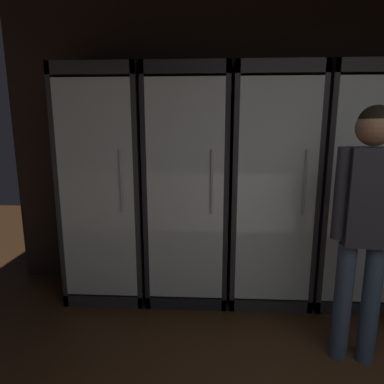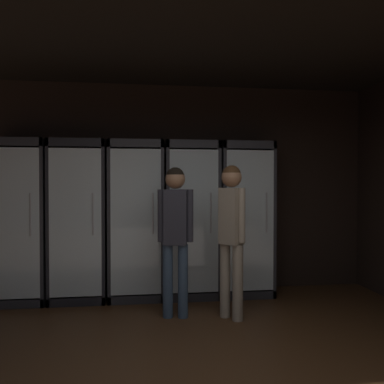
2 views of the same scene
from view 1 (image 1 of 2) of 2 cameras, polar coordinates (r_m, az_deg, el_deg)
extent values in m
cube|color=black|center=(3.26, 23.23, 8.48)|extent=(6.00, 0.06, 2.80)
cube|color=#2B2B30|center=(3.16, -13.44, 1.73)|extent=(0.68, 0.04, 2.00)
cube|color=#2B2B30|center=(3.03, -20.67, 0.91)|extent=(0.04, 0.56, 2.00)
cube|color=#2B2B30|center=(2.83, -8.66, 0.84)|extent=(0.04, 0.56, 2.00)
cube|color=#2B2B30|center=(2.90, -15.86, 19.66)|extent=(0.68, 0.56, 0.10)
cube|color=#2B2B30|center=(3.22, -13.99, -16.03)|extent=(0.68, 0.56, 0.10)
cube|color=white|center=(3.13, -13.59, 1.64)|extent=(0.60, 0.02, 1.76)
cube|color=silver|center=(2.66, -16.63, -0.17)|extent=(0.60, 0.02, 1.76)
cylinder|color=#B2B2B7|center=(2.56, -12.61, 1.87)|extent=(0.02, 0.02, 0.50)
cube|color=silver|center=(3.18, -14.05, -14.91)|extent=(0.58, 0.48, 0.02)
cylinder|color=gray|center=(3.19, -18.04, -12.86)|extent=(0.07, 0.07, 0.21)
cylinder|color=gray|center=(3.14, -18.20, -10.55)|extent=(0.03, 0.03, 0.07)
cylinder|color=beige|center=(3.19, -18.04, -12.92)|extent=(0.08, 0.08, 0.05)
cylinder|color=#194723|center=(3.17, -15.52, -12.69)|extent=(0.07, 0.07, 0.22)
cylinder|color=#194723|center=(3.11, -15.68, -9.98)|extent=(0.03, 0.03, 0.10)
cylinder|color=tan|center=(3.18, -15.50, -13.03)|extent=(0.08, 0.08, 0.08)
cylinder|color=#194723|center=(3.15, -12.58, -12.67)|extent=(0.07, 0.07, 0.23)
cylinder|color=#194723|center=(3.09, -12.71, -9.87)|extent=(0.02, 0.02, 0.10)
cylinder|color=#B2332D|center=(3.16, -12.56, -13.16)|extent=(0.07, 0.07, 0.07)
cylinder|color=brown|center=(3.09, -10.01, -13.28)|extent=(0.06, 0.06, 0.21)
cylinder|color=brown|center=(3.03, -10.11, -10.70)|extent=(0.02, 0.02, 0.09)
cylinder|color=#2D2D33|center=(3.08, -10.02, -13.13)|extent=(0.07, 0.07, 0.07)
cube|color=silver|center=(2.98, -14.58, -4.75)|extent=(0.58, 0.48, 0.02)
cylinder|color=black|center=(2.99, -18.36, -2.67)|extent=(0.08, 0.08, 0.21)
cylinder|color=black|center=(2.96, -18.54, 0.09)|extent=(0.03, 0.03, 0.08)
cylinder|color=beige|center=(2.99, -18.38, -2.49)|extent=(0.08, 0.08, 0.06)
cylinder|color=black|center=(2.91, -15.11, -3.10)|extent=(0.07, 0.07, 0.18)
cylinder|color=black|center=(2.89, -15.24, -0.67)|extent=(0.02, 0.02, 0.07)
cylinder|color=beige|center=(2.92, -15.11, -3.15)|extent=(0.07, 0.07, 0.06)
cylinder|color=#336B38|center=(2.90, -11.11, -2.70)|extent=(0.06, 0.06, 0.21)
cylinder|color=#336B38|center=(2.87, -11.22, 0.11)|extent=(0.02, 0.02, 0.08)
cylinder|color=tan|center=(2.91, -11.09, -3.19)|extent=(0.06, 0.06, 0.06)
cube|color=silver|center=(2.88, -15.15, 6.51)|extent=(0.58, 0.48, 0.02)
cylinder|color=#336B38|center=(2.91, -19.30, 8.72)|extent=(0.07, 0.07, 0.23)
cylinder|color=#336B38|center=(2.91, -19.51, 11.91)|extent=(0.03, 0.03, 0.10)
cylinder|color=tan|center=(2.91, -19.28, 8.47)|extent=(0.08, 0.08, 0.08)
cylinder|color=gray|center=(2.83, -15.56, 8.74)|extent=(0.06, 0.06, 0.21)
cylinder|color=gray|center=(2.83, -15.71, 11.51)|extent=(0.02, 0.02, 0.06)
cylinder|color=white|center=(2.83, -15.53, 8.15)|extent=(0.06, 0.06, 0.06)
cylinder|color=#9EAD99|center=(2.79, -11.54, 8.59)|extent=(0.06, 0.06, 0.18)
cylinder|color=#9EAD99|center=(2.79, -11.65, 11.42)|extent=(0.02, 0.02, 0.09)
cylinder|color=beige|center=(2.79, -11.53, 8.38)|extent=(0.07, 0.07, 0.07)
cube|color=black|center=(3.04, -0.49, 1.67)|extent=(0.68, 0.04, 2.00)
cube|color=black|center=(2.82, -7.35, 0.83)|extent=(0.04, 0.56, 2.00)
cube|color=black|center=(2.78, 5.82, 0.71)|extent=(0.04, 0.56, 2.00)
cube|color=black|center=(2.77, -0.87, 20.50)|extent=(0.68, 0.56, 0.10)
cube|color=black|center=(3.10, -0.76, -16.81)|extent=(0.68, 0.56, 0.10)
cube|color=white|center=(3.01, -0.53, 1.57)|extent=(0.60, 0.02, 1.76)
cube|color=silver|center=(2.51, -1.22, -0.34)|extent=(0.60, 0.02, 1.76)
cylinder|color=#B2B2B7|center=(2.46, 3.49, 1.78)|extent=(0.02, 0.02, 0.50)
cube|color=silver|center=(3.06, -0.77, -15.65)|extent=(0.58, 0.48, 0.02)
cylinder|color=gray|center=(3.06, -4.84, -13.50)|extent=(0.07, 0.07, 0.20)
cylinder|color=gray|center=(3.01, -4.88, -11.25)|extent=(0.02, 0.02, 0.06)
cylinder|color=#B2332D|center=(3.06, -4.84, -13.43)|extent=(0.08, 0.08, 0.06)
cylinder|color=#194723|center=(3.01, -2.16, -13.51)|extent=(0.07, 0.07, 0.24)
cylinder|color=#194723|center=(2.95, -2.18, -10.81)|extent=(0.02, 0.02, 0.07)
cylinder|color=tan|center=(3.01, -2.16, -13.50)|extent=(0.08, 0.08, 0.09)
cylinder|color=#336B38|center=(3.02, 0.78, -14.00)|extent=(0.07, 0.07, 0.18)
cylinder|color=#336B38|center=(2.96, 0.78, -11.68)|extent=(0.02, 0.02, 0.08)
cylinder|color=beige|center=(3.02, 0.78, -14.11)|extent=(0.07, 0.07, 0.07)
cylinder|color=#194723|center=(2.99, 3.53, -13.83)|extent=(0.06, 0.06, 0.22)
cylinder|color=#194723|center=(2.93, 3.57, -11.07)|extent=(0.02, 0.02, 0.09)
cylinder|color=#2D2D33|center=(3.01, 3.52, -14.36)|extent=(0.07, 0.07, 0.08)
cube|color=silver|center=(2.85, -0.80, -5.11)|extent=(0.58, 0.48, 0.02)
cylinder|color=#336B38|center=(2.88, -4.93, -2.86)|extent=(0.08, 0.08, 0.19)
cylinder|color=#336B38|center=(2.85, -4.97, -0.24)|extent=(0.02, 0.02, 0.08)
cylinder|color=#B2332D|center=(2.88, -4.93, -2.72)|extent=(0.08, 0.08, 0.07)
cylinder|color=#194723|center=(2.78, -2.27, -2.89)|extent=(0.07, 0.07, 0.23)
cylinder|color=#194723|center=(2.75, -2.29, 0.10)|extent=(0.02, 0.02, 0.07)
cylinder|color=tan|center=(2.78, -2.27, -2.79)|extent=(0.07, 0.07, 0.06)
cylinder|color=#9EAD99|center=(2.77, 0.51, -3.22)|extent=(0.08, 0.08, 0.20)
cylinder|color=#9EAD99|center=(2.74, 0.52, -0.52)|extent=(0.03, 0.03, 0.07)
cylinder|color=beige|center=(2.78, 0.51, -3.40)|extent=(0.08, 0.08, 0.05)
cylinder|color=black|center=(2.84, 3.52, -2.74)|extent=(0.06, 0.06, 0.22)
cylinder|color=black|center=(2.81, 3.56, 0.33)|extent=(0.02, 0.02, 0.09)
cylinder|color=#B2332D|center=(2.84, 3.52, -2.86)|extent=(0.07, 0.07, 0.08)
cube|color=silver|center=(2.74, -0.83, 6.68)|extent=(0.58, 0.48, 0.02)
cylinder|color=#9EAD99|center=(2.79, -5.02, 8.99)|extent=(0.06, 0.06, 0.21)
cylinder|color=#9EAD99|center=(2.78, -5.08, 12.01)|extent=(0.02, 0.02, 0.09)
cylinder|color=beige|center=(2.79, -5.03, 9.07)|extent=(0.06, 0.06, 0.06)
cylinder|color=#336B38|center=(2.75, -0.80, 8.88)|extent=(0.07, 0.07, 0.19)
cylinder|color=#336B38|center=(2.74, -0.80, 11.79)|extent=(0.03, 0.03, 0.09)
cylinder|color=#2D2D33|center=(2.75, -0.80, 9.01)|extent=(0.07, 0.07, 0.05)
cylinder|color=gray|center=(2.76, 3.43, 8.76)|extent=(0.06, 0.06, 0.18)
cylinder|color=gray|center=(2.76, 3.46, 11.64)|extent=(0.02, 0.02, 0.09)
cylinder|color=#B2332D|center=(2.76, 3.42, 8.50)|extent=(0.07, 0.07, 0.05)
cube|color=#2B2B30|center=(3.08, 12.80, 1.51)|extent=(0.68, 0.04, 2.00)
cube|color=#2B2B30|center=(2.78, 7.17, 0.70)|extent=(0.04, 0.56, 2.00)
cube|color=#2B2B30|center=(2.90, 19.94, 0.54)|extent=(0.04, 0.56, 2.00)
cube|color=#2B2B30|center=(2.81, 14.63, 20.01)|extent=(0.68, 0.56, 0.10)
cube|color=#2B2B30|center=(3.14, 12.86, -16.72)|extent=(0.68, 0.56, 0.10)
cube|color=white|center=(3.05, 12.90, 1.42)|extent=(0.60, 0.02, 1.76)
cube|color=silver|center=(2.56, 14.80, -0.49)|extent=(0.60, 0.02, 1.76)
cylinder|color=#B2B2B7|center=(2.57, 19.50, 1.54)|extent=(0.02, 0.02, 0.50)
cube|color=silver|center=(3.10, 12.92, -15.58)|extent=(0.58, 0.48, 0.02)
cylinder|color=gray|center=(3.03, 8.87, -13.85)|extent=(0.06, 0.06, 0.20)
cylinder|color=gray|center=(2.97, 8.96, -11.23)|extent=(0.02, 0.02, 0.10)
cylinder|color=#B2332D|center=(3.03, 8.87, -13.81)|extent=(0.07, 0.07, 0.07)
cylinder|color=#194723|center=(3.02, 11.72, -13.87)|extent=(0.06, 0.06, 0.22)
cylinder|color=#194723|center=(2.96, 11.84, -11.20)|extent=(0.02, 0.02, 0.09)
cylinder|color=#2D2D33|center=(3.02, 11.72, -13.81)|extent=(0.07, 0.07, 0.06)
cylinder|color=brown|center=(3.07, 14.26, -13.65)|extent=(0.07, 0.07, 0.20)
cylinder|color=brown|center=(3.02, 14.39, -11.14)|extent=(0.03, 0.03, 0.09)
cylinder|color=white|center=(3.08, 14.23, -14.05)|extent=(0.08, 0.08, 0.06)
cylinder|color=#336B38|center=(3.12, 16.81, -13.14)|extent=(0.07, 0.07, 0.23)
cylinder|color=#336B38|center=(3.06, 16.97, -10.60)|extent=(0.03, 0.03, 0.06)
cylinder|color=#B2332D|center=(3.13, 16.78, -13.61)|extent=(0.07, 0.07, 0.08)
cube|color=silver|center=(2.93, 13.29, -7.91)|extent=(0.58, 0.48, 0.02)
cylinder|color=gray|center=(2.86, 10.54, -6.04)|extent=(0.08, 0.08, 0.20)
cylinder|color=gray|center=(2.82, 10.64, -3.24)|extent=(0.02, 0.02, 0.09)
cylinder|color=tan|center=(2.87, 10.52, -6.37)|extent=(0.08, 0.08, 0.06)
cylinder|color=#194723|center=(2.93, 16.39, -5.60)|extent=(0.07, 0.07, 0.23)
cylinder|color=#194723|center=(2.89, 16.55, -2.77)|extent=(0.02, 0.02, 0.07)
cylinder|color=#B2332D|center=(2.93, 16.39, -5.45)|extent=(0.07, 0.07, 0.09)
cube|color=silver|center=(2.82, 13.69, 0.52)|extent=(0.58, 0.48, 0.02)
cylinder|color=black|center=(2.75, 9.85, 2.91)|extent=(0.06, 0.06, 0.22)
cylinder|color=black|center=(2.73, 9.95, 6.02)|extent=(0.02, 0.02, 0.08)
cylinder|color=#B2332D|center=(2.75, 9.84, 2.61)|extent=(0.06, 0.06, 0.06)
cylinder|color=brown|center=(2.81, 13.64, 2.53)|extent=(0.07, 0.07, 0.18)
cylinder|color=brown|center=(2.80, 13.76, 5.25)|extent=(0.03, 0.03, 0.09)
cylinder|color=tan|center=(2.82, 13.61, 2.01)|extent=(0.07, 0.07, 0.07)
cylinder|color=gray|center=(2.89, 17.50, 3.04)|extent=(0.06, 0.06, 0.23)
cylinder|color=gray|center=(2.87, 17.68, 6.10)|extent=(0.02, 0.02, 0.08)
cylinder|color=beige|center=(2.88, 17.50, 3.14)|extent=(0.06, 0.06, 0.08)
cube|color=silver|center=(2.78, 14.11, 9.42)|extent=(0.58, 0.48, 0.02)
cylinder|color=gray|center=(2.72, 11.12, 11.64)|extent=(0.08, 0.08, 0.19)
cylinder|color=gray|center=(2.73, 11.23, 14.26)|extent=(0.03, 0.03, 0.06)
cylinder|color=tan|center=(2.72, 11.10, 11.10)|extent=(0.08, 0.08, 0.07)
cylinder|color=#336B38|center=(2.82, 17.01, 11.54)|extent=(0.07, 0.07, 0.20)
cylinder|color=#336B38|center=(2.82, 17.18, 14.44)|extent=(0.03, 0.03, 0.08)
cylinder|color=#B2332D|center=(2.82, 17.00, 11.38)|extent=(0.08, 0.08, 0.07)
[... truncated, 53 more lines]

